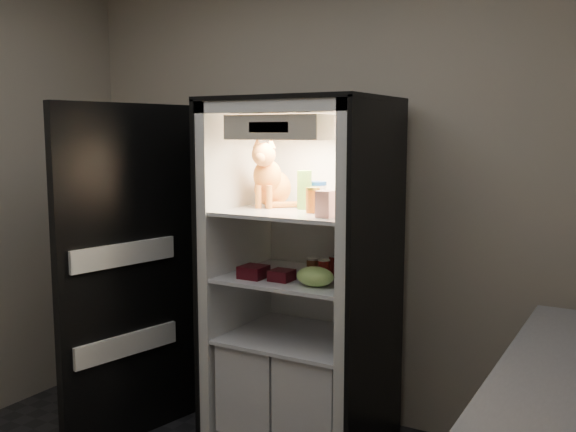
# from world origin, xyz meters

# --- Properties ---
(room_shell) EXTENTS (3.60, 3.60, 3.60)m
(room_shell) POSITION_xyz_m (0.00, 0.00, 1.62)
(room_shell) COLOR white
(room_shell) RESTS_ON floor
(refrigerator) EXTENTS (0.90, 0.72, 1.88)m
(refrigerator) POSITION_xyz_m (0.00, 1.38, 0.79)
(refrigerator) COLOR white
(refrigerator) RESTS_ON floor
(fridge_door) EXTENTS (0.24, 0.86, 1.85)m
(fridge_door) POSITION_xyz_m (-0.85, 0.94, 0.91)
(fridge_door) COLOR black
(fridge_door) RESTS_ON floor
(tabby_cat) EXTENTS (0.35, 0.38, 0.39)m
(tabby_cat) POSITION_xyz_m (-0.22, 1.40, 1.43)
(tabby_cat) COLOR orange
(tabby_cat) RESTS_ON refrigerator
(parmesan_shaker) EXTENTS (0.08, 0.08, 0.21)m
(parmesan_shaker) POSITION_xyz_m (0.00, 1.38, 1.39)
(parmesan_shaker) COLOR green
(parmesan_shaker) RESTS_ON refrigerator
(mayo_tub) EXTENTS (0.10, 0.10, 0.14)m
(mayo_tub) POSITION_xyz_m (0.03, 1.48, 1.36)
(mayo_tub) COLOR white
(mayo_tub) RESTS_ON refrigerator
(salsa_jar) EXTENTS (0.07, 0.07, 0.13)m
(salsa_jar) POSITION_xyz_m (0.12, 1.26, 1.35)
(salsa_jar) COLOR maroon
(salsa_jar) RESTS_ON refrigerator
(pepper_jar) EXTENTS (0.11, 0.11, 0.18)m
(pepper_jar) POSITION_xyz_m (0.29, 1.37, 1.38)
(pepper_jar) COLOR #A81916
(pepper_jar) RESTS_ON refrigerator
(cream_carton) EXTENTS (0.07, 0.07, 0.13)m
(cream_carton) POSITION_xyz_m (0.25, 1.14, 1.35)
(cream_carton) COLOR white
(cream_carton) RESTS_ON refrigerator
(soda_can_a) EXTENTS (0.06, 0.06, 0.11)m
(soda_can_a) POSITION_xyz_m (0.18, 1.39, 1.00)
(soda_can_a) COLOR black
(soda_can_a) RESTS_ON refrigerator
(soda_can_b) EXTENTS (0.07, 0.07, 0.13)m
(soda_can_b) POSITION_xyz_m (0.27, 1.36, 1.01)
(soda_can_b) COLOR black
(soda_can_b) RESTS_ON refrigerator
(soda_can_c) EXTENTS (0.06, 0.06, 0.12)m
(soda_can_c) POSITION_xyz_m (0.19, 1.24, 1.00)
(soda_can_c) COLOR black
(soda_can_c) RESTS_ON refrigerator
(condiment_jar) EXTENTS (0.07, 0.07, 0.10)m
(condiment_jar) POSITION_xyz_m (0.07, 1.36, 0.99)
(condiment_jar) COLOR brown
(condiment_jar) RESTS_ON refrigerator
(grape_bag) EXTENTS (0.20, 0.14, 0.10)m
(grape_bag) POSITION_xyz_m (0.19, 1.15, 0.99)
(grape_bag) COLOR #98CC5F
(grape_bag) RESTS_ON refrigerator
(berry_box_left) EXTENTS (0.13, 0.13, 0.06)m
(berry_box_left) POSITION_xyz_m (-0.18, 1.15, 0.97)
(berry_box_left) COLOR #510D15
(berry_box_left) RESTS_ON refrigerator
(berry_box_right) EXTENTS (0.11, 0.11, 0.06)m
(berry_box_right) POSITION_xyz_m (-0.02, 1.17, 0.97)
(berry_box_right) COLOR #510D15
(berry_box_right) RESTS_ON refrigerator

